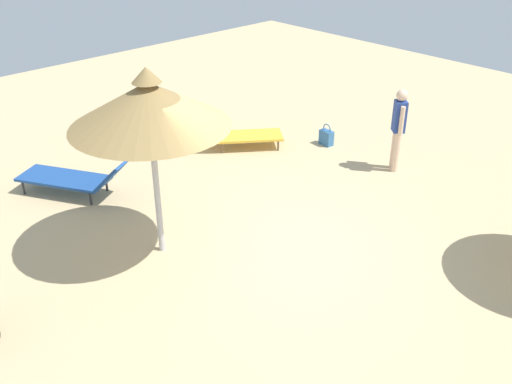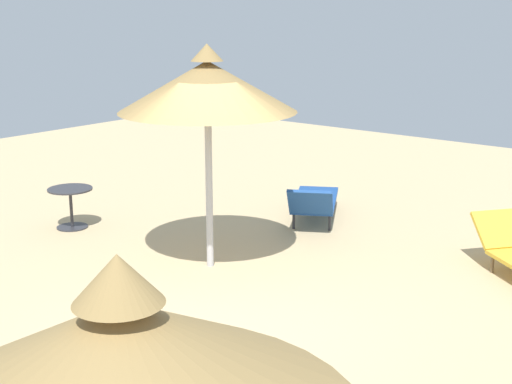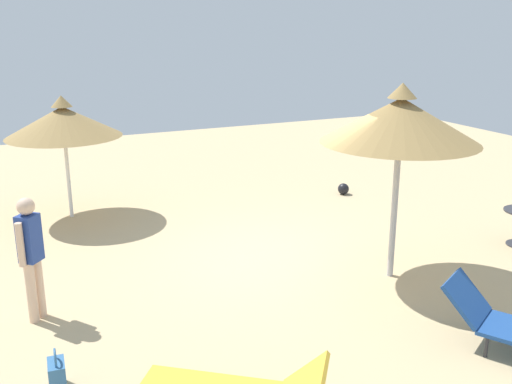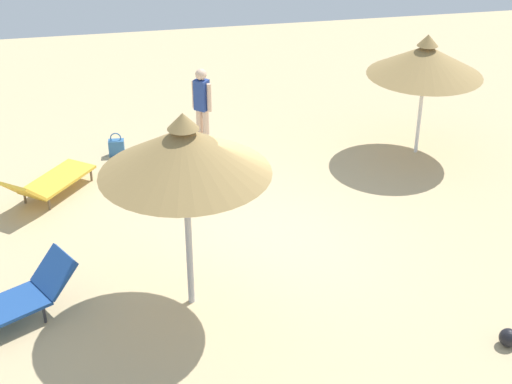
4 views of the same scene
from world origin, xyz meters
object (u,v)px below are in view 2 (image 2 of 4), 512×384
Objects in this scene: parasol_umbrella_near_left at (207,86)px; side_table_round at (71,201)px; parasol_umbrella_back at (122,364)px; lounge_chair_center at (314,201)px.

parasol_umbrella_near_left is 3.50m from side_table_round.
parasol_umbrella_back is at bearing -141.00° from parasol_umbrella_near_left.
side_table_round is (-0.08, 2.88, -1.98)m from parasol_umbrella_near_left.
parasol_umbrella_back is at bearing -151.50° from lounge_chair_center.
side_table_round is at bearing 133.25° from lounge_chair_center.
lounge_chair_center is (2.58, 0.06, -2.07)m from parasol_umbrella_near_left.
parasol_umbrella_back reaches higher than lounge_chair_center.
lounge_chair_center reaches higher than side_table_round.
parasol_umbrella_near_left is at bearing -88.48° from side_table_round.
parasol_umbrella_near_left reaches higher than side_table_round.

